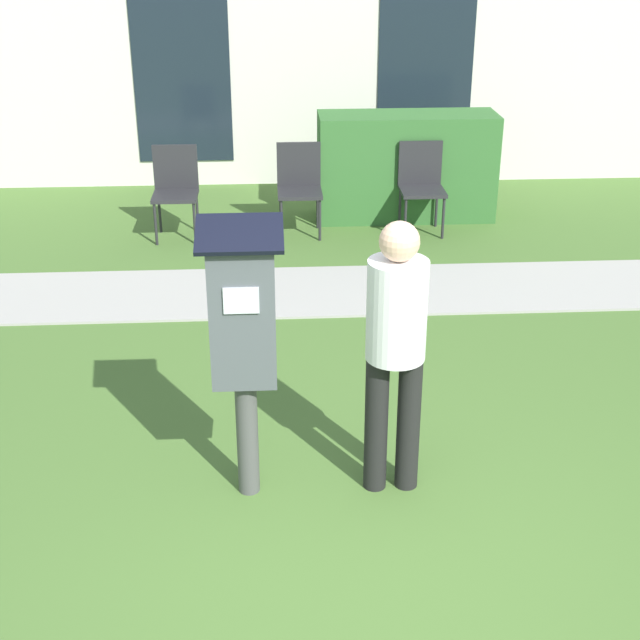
# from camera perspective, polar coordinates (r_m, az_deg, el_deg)

# --- Properties ---
(ground_plane) EXTENTS (40.00, 40.00, 0.00)m
(ground_plane) POSITION_cam_1_polar(r_m,az_deg,el_deg) (4.43, 3.38, -17.69)
(ground_plane) COLOR #476B2D
(sidewalk) EXTENTS (12.00, 1.10, 0.02)m
(sidewalk) POSITION_cam_1_polar(r_m,az_deg,el_deg) (7.68, 0.17, 1.89)
(sidewalk) COLOR #A3A099
(sidewalk) RESTS_ON ground
(building_facade) EXTENTS (10.00, 0.26, 3.20)m
(building_facade) POSITION_cam_1_polar(r_m,az_deg,el_deg) (10.69, -1.04, 17.20)
(building_facade) COLOR silver
(building_facade) RESTS_ON ground
(parking_meter) EXTENTS (0.44, 0.31, 1.59)m
(parking_meter) POSITION_cam_1_polar(r_m,az_deg,el_deg) (4.65, -4.95, -0.48)
(parking_meter) COLOR #4C4C4C
(parking_meter) RESTS_ON ground
(person_standing) EXTENTS (0.32, 0.32, 1.58)m
(person_standing) POSITION_cam_1_polar(r_m,az_deg,el_deg) (4.73, 4.87, -1.22)
(person_standing) COLOR black
(person_standing) RESTS_ON ground
(outdoor_chair_left) EXTENTS (0.44, 0.44, 0.90)m
(outdoor_chair_left) POSITION_cam_1_polar(r_m,az_deg,el_deg) (9.03, -9.23, 8.56)
(outdoor_chair_left) COLOR #262628
(outdoor_chair_left) RESTS_ON ground
(outdoor_chair_middle) EXTENTS (0.44, 0.44, 0.90)m
(outdoor_chair_middle) POSITION_cam_1_polar(r_m,az_deg,el_deg) (9.02, -1.34, 8.86)
(outdoor_chair_middle) COLOR #262628
(outdoor_chair_middle) RESTS_ON ground
(outdoor_chair_right) EXTENTS (0.44, 0.44, 0.90)m
(outdoor_chair_right) POSITION_cam_1_polar(r_m,az_deg,el_deg) (9.13, 6.49, 8.90)
(outdoor_chair_right) COLOR #262628
(outdoor_chair_right) RESTS_ON ground
(hedge_row) EXTENTS (1.85, 0.60, 1.10)m
(hedge_row) POSITION_cam_1_polar(r_m,az_deg,el_deg) (9.54, 5.54, 9.76)
(hedge_row) COLOR #33662D
(hedge_row) RESTS_ON ground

